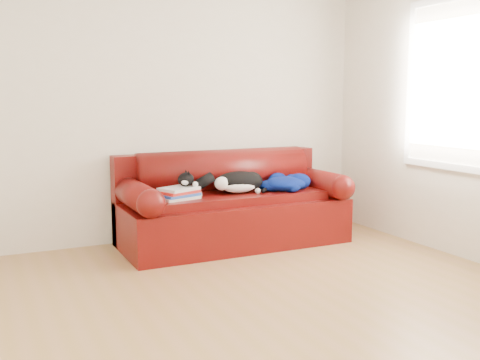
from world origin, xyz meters
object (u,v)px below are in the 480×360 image
object	(u,v)px
blanket	(285,183)
cat	(238,183)
book_stack	(178,193)
sofa_base	(233,219)

from	to	relation	value
blanket	cat	bearing A→B (deg)	177.22
cat	blanket	xyz separation A→B (m)	(0.49, -0.02, -0.03)
book_stack	cat	world-z (taller)	cat
sofa_base	blanket	world-z (taller)	blanket
book_stack	blanket	bearing A→B (deg)	0.44
sofa_base	cat	size ratio (longest dim) A/B	2.96
book_stack	blanket	world-z (taller)	blanket
cat	book_stack	bearing A→B (deg)	178.68
cat	blanket	bearing A→B (deg)	-7.16
cat	sofa_base	bearing A→B (deg)	96.87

